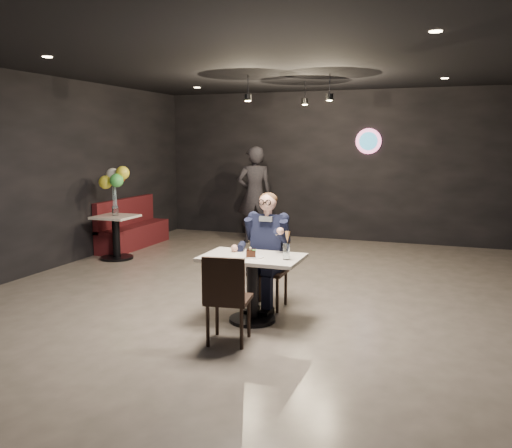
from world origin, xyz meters
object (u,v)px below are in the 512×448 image
at_px(sundae_glass, 286,252).
at_px(balloon_vase, 115,211).
at_px(chair_near, 229,298).
at_px(side_table, 116,236).
at_px(booth_bench, 133,223).
at_px(passerby, 255,195).
at_px(chair_far, 268,270).
at_px(main_table, 252,289).
at_px(seated_man, 268,249).

relative_size(sundae_glass, balloon_vase, 1.05).
xyz_separation_m(chair_near, side_table, (-3.33, 2.91, -0.06)).
distance_m(chair_near, booth_bench, 5.33).
xyz_separation_m(booth_bench, balloon_vase, (0.30, -1.00, 0.37)).
distance_m(chair_near, passerby, 5.48).
bearing_deg(side_table, chair_near, -41.18).
bearing_deg(chair_far, main_table, -90.00).
bearing_deg(balloon_vase, seated_man, -26.89).
bearing_deg(side_table, sundae_glass, -31.43).
relative_size(seated_man, side_table, 1.81).
relative_size(sundae_glass, passerby, 0.09).
bearing_deg(chair_far, balloon_vase, 153.11).
relative_size(chair_near, booth_bench, 0.50).
relative_size(chair_near, seated_man, 0.64).
height_order(chair_near, booth_bench, booth_bench).
bearing_deg(chair_near, booth_bench, 124.03).
bearing_deg(booth_bench, balloon_vase, -73.30).
bearing_deg(booth_bench, passerby, 33.24).
relative_size(main_table, chair_near, 1.20).
distance_m(seated_man, passerby, 4.32).
bearing_deg(sundae_glass, chair_far, 124.38).
bearing_deg(seated_man, sundae_glass, -55.62).
relative_size(main_table, seated_man, 0.76).
bearing_deg(passerby, main_table, 83.19).
distance_m(booth_bench, passerby, 2.41).
xyz_separation_m(sundae_glass, side_table, (-3.73, 2.28, -0.44)).
distance_m(chair_far, balloon_vase, 3.75).
distance_m(chair_far, side_table, 3.73).
bearing_deg(booth_bench, chair_near, -47.16).
xyz_separation_m(chair_near, booth_bench, (-3.63, 3.91, 0.00)).
bearing_deg(passerby, seated_man, 85.69).
bearing_deg(seated_man, side_table, 153.11).
bearing_deg(side_table, chair_far, -26.89).
distance_m(seated_man, booth_bench, 4.52).
height_order(main_table, passerby, passerby).
height_order(chair_far, booth_bench, booth_bench).
bearing_deg(main_table, booth_bench, 138.25).
relative_size(booth_bench, passerby, 0.97).
xyz_separation_m(chair_near, seated_man, (0.00, 1.22, 0.26)).
bearing_deg(chair_far, booth_bench, 143.46).
distance_m(balloon_vase, passerby, 2.84).
relative_size(main_table, chair_far, 1.20).
bearing_deg(chair_near, main_table, 81.19).
height_order(chair_near, passerby, passerby).
distance_m(chair_near, balloon_vase, 4.43).
relative_size(seated_man, balloon_vase, 8.89).
bearing_deg(balloon_vase, sundae_glass, -31.43).
bearing_deg(sundae_glass, chair_near, -122.97).
distance_m(chair_near, seated_man, 1.25).
height_order(seated_man, sundae_glass, seated_man).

